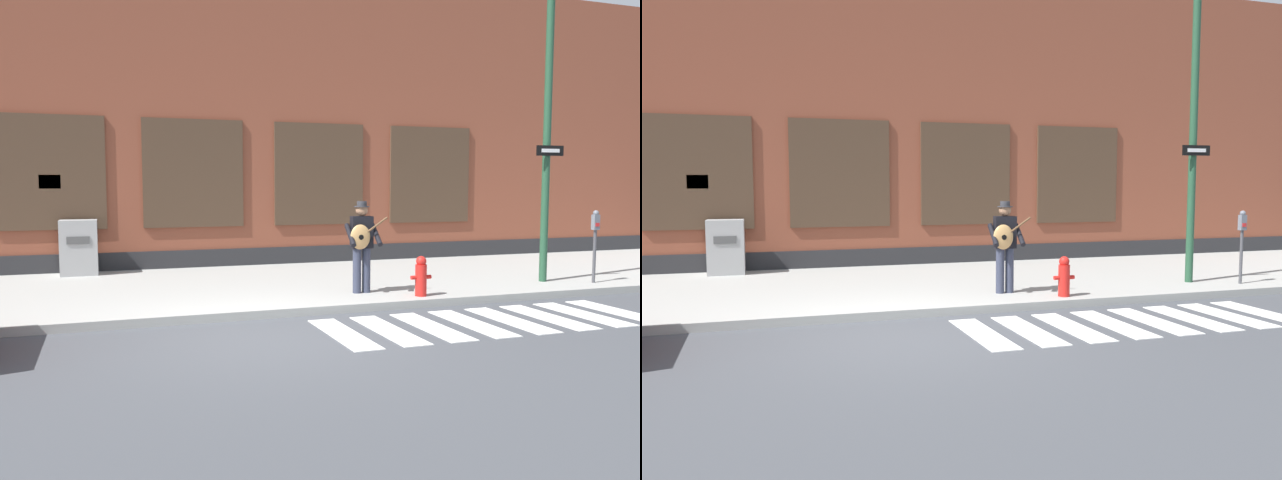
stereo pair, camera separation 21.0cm
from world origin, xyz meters
TOP-DOWN VIEW (x-y plane):
  - ground_plane at (0.00, 0.00)m, footprint 160.00×160.00m
  - sidewalk at (0.00, 3.99)m, footprint 28.00×5.51m
  - building_backdrop at (-0.00, 8.74)m, footprint 28.00×4.06m
  - crosswalk at (3.50, -0.07)m, footprint 5.20×1.90m
  - busker at (2.34, 2.20)m, footprint 0.71×0.56m
  - traffic_light at (6.26, 1.27)m, footprint 0.60×2.89m
  - parking_meter at (7.15, 1.81)m, footprint 0.13×0.11m
  - utility_box at (-2.53, 6.30)m, footprint 0.76×0.59m
  - fire_hydrant at (3.20, 1.58)m, footprint 0.38×0.20m

SIDE VIEW (x-z plane):
  - ground_plane at x=0.00m, z-range 0.00..0.00m
  - crosswalk at x=3.50m, z-range 0.00..0.01m
  - sidewalk at x=0.00m, z-range 0.00..0.14m
  - fire_hydrant at x=3.20m, z-range 0.13..0.83m
  - utility_box at x=-2.53m, z-range 0.14..1.32m
  - busker at x=2.34m, z-range 0.25..1.89m
  - parking_meter at x=7.15m, z-range 0.36..1.80m
  - building_backdrop at x=0.00m, z-range -0.01..7.28m
  - traffic_light at x=6.26m, z-range 1.18..6.88m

